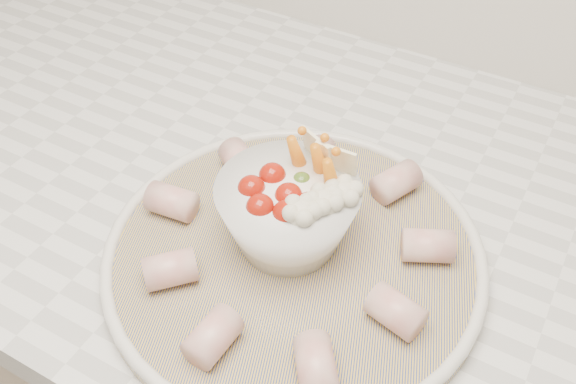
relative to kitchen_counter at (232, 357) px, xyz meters
The scene contains 4 objects.
kitchen_counter is the anchor object (origin of this frame).
serving_platter 0.51m from the kitchen_counter, 31.23° to the right, with size 0.46×0.46×0.02m.
veggie_bowl 0.55m from the kitchen_counter, 30.13° to the right, with size 0.13×0.13×0.10m.
cured_meat_rolls 0.53m from the kitchen_counter, 31.23° to the right, with size 0.29×0.29×0.03m.
Camera 1 is at (0.36, 1.00, 1.40)m, focal length 40.00 mm.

